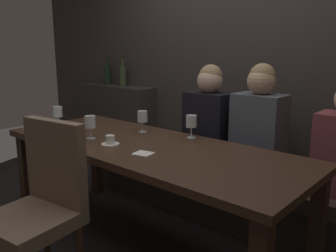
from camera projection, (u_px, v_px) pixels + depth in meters
ground at (148, 244)px, 2.51m from camera, size 9.00×9.00×0.00m
back_wall_tiled at (244, 33)px, 3.08m from camera, size 6.00×0.12×3.00m
back_counter at (117, 125)px, 4.17m from camera, size 1.10×0.28×0.95m
dining_table at (146, 157)px, 2.37m from camera, size 2.20×0.84×0.74m
banquette_bench at (206, 186)px, 2.97m from camera, size 2.50×0.44×0.45m
chair_near_side at (41, 199)px, 1.92m from camera, size 0.50×0.50×0.98m
diner_redhead at (209, 118)px, 2.80m from camera, size 0.36×0.24×0.80m
diner_bearded at (259, 123)px, 2.55m from camera, size 0.36×0.24×0.81m
wine_bottle_dark_red at (108, 74)px, 4.16m from camera, size 0.08×0.08×0.33m
wine_bottle_pale_label at (123, 75)px, 3.98m from camera, size 0.08×0.08×0.33m
wine_glass_near_left at (90, 122)px, 2.47m from camera, size 0.08×0.08×0.16m
wine_glass_far_right at (191, 122)px, 2.49m from camera, size 0.08×0.08×0.16m
wine_glass_center_front at (58, 112)px, 2.87m from camera, size 0.08×0.08×0.16m
wine_glass_end_left at (142, 117)px, 2.67m from camera, size 0.08×0.08×0.16m
espresso_cup at (110, 141)px, 2.33m from camera, size 0.12×0.12×0.06m
dessert_plate at (42, 129)px, 2.73m from camera, size 0.19×0.19×0.05m
fork_on_table at (31, 128)px, 2.82m from camera, size 0.07×0.17×0.01m
folded_napkin at (143, 154)px, 2.12m from camera, size 0.13×0.12×0.01m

